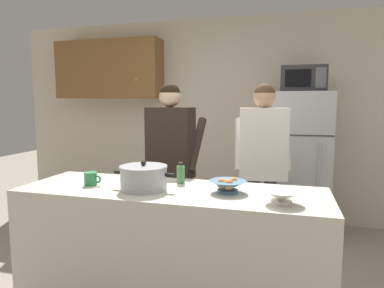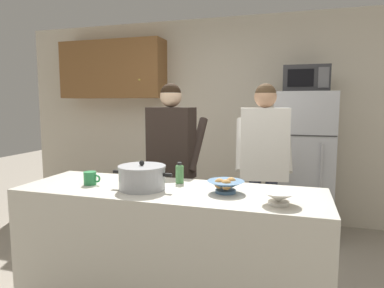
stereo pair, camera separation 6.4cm
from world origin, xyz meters
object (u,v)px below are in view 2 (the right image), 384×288
person_by_sink (264,153)px  empty_bowl (279,197)px  coffee_mug (90,178)px  person_near_pot (172,152)px  bread_bowl (226,185)px  cooking_pot (142,177)px  refrigerator (303,164)px  bottle_near_edge (180,173)px  microwave (306,79)px

person_by_sink → empty_bowl: bearing=-80.6°
coffee_mug → empty_bowl: bearing=-4.5°
person_near_pot → coffee_mug: person_near_pot is taller
person_near_pot → bread_bowl: 1.02m
person_near_pot → coffee_mug: (-0.32, -0.83, -0.09)m
cooking_pot → refrigerator: bearing=60.1°
empty_bowl → bottle_near_edge: bearing=155.0°
refrigerator → empty_bowl: 2.02m
empty_bowl → bottle_near_edge: 0.81m
person_by_sink → cooking_pot: 1.26m
microwave → person_near_pot: (-1.19, -1.04, -0.71)m
microwave → coffee_mug: bearing=-128.9°
microwave → empty_bowl: microwave is taller
person_by_sink → bottle_near_edge: size_ratio=10.75×
cooking_pot → coffee_mug: bearing=178.7°
microwave → person_by_sink: 1.18m
person_by_sink → person_near_pot: bearing=-168.3°
microwave → person_by_sink: bearing=-112.6°
person_near_pot → cooking_pot: 0.85m
microwave → cooking_pot: size_ratio=1.10×
coffee_mug → bread_bowl: (0.99, 0.06, 0.00)m
refrigerator → microwave: 0.96m
refrigerator → bottle_near_edge: 1.90m
microwave → coffee_mug: size_ratio=3.66×
person_near_pot → coffee_mug: bearing=-111.2°
coffee_mug → person_by_sink: bearing=41.1°
refrigerator → cooking_pot: 2.21m
microwave → cooking_pot: bearing=-120.2°
cooking_pot → empty_bowl: 0.93m
bread_bowl → bottle_near_edge: size_ratio=1.57×
refrigerator → microwave: (0.00, -0.02, 0.96)m
microwave → refrigerator: bearing=90.1°
cooking_pot → bottle_near_edge: 0.31m
person_near_pot → empty_bowl: 1.39m
coffee_mug → empty_bowl: size_ratio=0.59×
person_by_sink → bottle_near_edge: bearing=-125.2°
cooking_pot → empty_bowl: (0.92, -0.10, -0.04)m
bottle_near_edge → empty_bowl: bearing=-25.0°
cooking_pot → bread_bowl: 0.58m
person_by_sink → empty_bowl: (0.18, -1.11, -0.09)m
cooking_pot → person_near_pot: bearing=96.4°
bottle_near_edge → refrigerator: bearing=61.4°
person_by_sink → coffee_mug: (-1.15, -1.01, -0.09)m
coffee_mug → bread_bowl: 0.99m
refrigerator → person_by_sink: bearing=-112.1°
refrigerator → microwave: bearing=-89.9°
microwave → bread_bowl: bearing=-106.1°
cooking_pot → bottle_near_edge: cooking_pot is taller
refrigerator → bread_bowl: size_ratio=6.62×
bottle_near_edge → person_near_pot: bearing=115.4°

